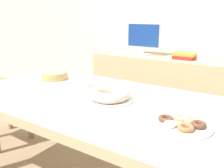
{
  "coord_description": "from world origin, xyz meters",
  "views": [
    {
      "loc": [
        0.99,
        -1.29,
        1.27
      ],
      "look_at": [
        0.03,
        0.14,
        0.79
      ],
      "focal_mm": 40.0,
      "sensor_mm": 36.0,
      "label": 1
    }
  ],
  "objects_px": {
    "pastry_platter": "(182,124)",
    "tealight_right_edge": "(90,78)",
    "computer_monitor": "(143,39)",
    "tealight_left_edge": "(73,93)",
    "plate_stack": "(82,84)",
    "book_stack": "(184,56)",
    "cake_chocolate_round": "(54,76)",
    "tealight_centre": "(29,93)",
    "tealight_near_cakes": "(7,92)",
    "cake_golden_bundt": "(109,95)"
  },
  "relations": [
    {
      "from": "pastry_platter",
      "to": "tealight_right_edge",
      "type": "distance_m",
      "value": 1.07
    },
    {
      "from": "computer_monitor",
      "to": "tealight_right_edge",
      "type": "xyz_separation_m",
      "value": [
        0.05,
        -1.08,
        -0.24
      ]
    },
    {
      "from": "computer_monitor",
      "to": "tealight_left_edge",
      "type": "bearing_deg",
      "value": -82.27
    },
    {
      "from": "plate_stack",
      "to": "book_stack",
      "type": "bearing_deg",
      "value": 73.7
    },
    {
      "from": "cake_chocolate_round",
      "to": "pastry_platter",
      "type": "bearing_deg",
      "value": -13.5
    },
    {
      "from": "computer_monitor",
      "to": "cake_chocolate_round",
      "type": "bearing_deg",
      "value": -98.52
    },
    {
      "from": "book_stack",
      "to": "tealight_left_edge",
      "type": "bearing_deg",
      "value": -101.82
    },
    {
      "from": "pastry_platter",
      "to": "plate_stack",
      "type": "xyz_separation_m",
      "value": [
        -0.88,
        0.27,
        0.01
      ]
    },
    {
      "from": "tealight_centre",
      "to": "tealight_left_edge",
      "type": "xyz_separation_m",
      "value": [
        0.26,
        0.18,
        0.0
      ]
    },
    {
      "from": "tealight_left_edge",
      "to": "tealight_near_cakes",
      "type": "bearing_deg",
      "value": -150.18
    },
    {
      "from": "tealight_centre",
      "to": "tealight_near_cakes",
      "type": "height_order",
      "value": "same"
    },
    {
      "from": "tealight_near_cakes",
      "to": "tealight_left_edge",
      "type": "height_order",
      "value": "same"
    },
    {
      "from": "cake_chocolate_round",
      "to": "tealight_right_edge",
      "type": "height_order",
      "value": "cake_chocolate_round"
    },
    {
      "from": "cake_golden_bundt",
      "to": "pastry_platter",
      "type": "height_order",
      "value": "cake_golden_bundt"
    },
    {
      "from": "cake_golden_bundt",
      "to": "tealight_centre",
      "type": "relative_size",
      "value": 7.98
    },
    {
      "from": "plate_stack",
      "to": "tealight_near_cakes",
      "type": "distance_m",
      "value": 0.54
    },
    {
      "from": "book_stack",
      "to": "plate_stack",
      "type": "xyz_separation_m",
      "value": [
        -0.38,
        -1.29,
        -0.08
      ]
    },
    {
      "from": "tealight_near_cakes",
      "to": "tealight_left_edge",
      "type": "xyz_separation_m",
      "value": [
        0.41,
        0.24,
        0.0
      ]
    },
    {
      "from": "cake_chocolate_round",
      "to": "tealight_right_edge",
      "type": "distance_m",
      "value": 0.3
    },
    {
      "from": "plate_stack",
      "to": "tealight_right_edge",
      "type": "distance_m",
      "value": 0.23
    },
    {
      "from": "book_stack",
      "to": "cake_golden_bundt",
      "type": "height_order",
      "value": "book_stack"
    },
    {
      "from": "book_stack",
      "to": "cake_chocolate_round",
      "type": "relative_size",
      "value": 0.85
    },
    {
      "from": "cake_golden_bundt",
      "to": "tealight_centre",
      "type": "bearing_deg",
      "value": -158.02
    },
    {
      "from": "plate_stack",
      "to": "tealight_left_edge",
      "type": "distance_m",
      "value": 0.19
    },
    {
      "from": "cake_golden_bundt",
      "to": "pastry_platter",
      "type": "xyz_separation_m",
      "value": [
        0.53,
        -0.13,
        -0.02
      ]
    },
    {
      "from": "cake_golden_bundt",
      "to": "tealight_near_cakes",
      "type": "bearing_deg",
      "value": -158.32
    },
    {
      "from": "book_stack",
      "to": "pastry_platter",
      "type": "bearing_deg",
      "value": -72.1
    },
    {
      "from": "computer_monitor",
      "to": "tealight_left_edge",
      "type": "relative_size",
      "value": 10.6
    },
    {
      "from": "tealight_centre",
      "to": "cake_golden_bundt",
      "type": "bearing_deg",
      "value": 21.98
    },
    {
      "from": "pastry_platter",
      "to": "tealight_centre",
      "type": "bearing_deg",
      "value": -175.31
    },
    {
      "from": "book_stack",
      "to": "tealight_centre",
      "type": "relative_size",
      "value": 5.95
    },
    {
      "from": "computer_monitor",
      "to": "cake_chocolate_round",
      "type": "height_order",
      "value": "computer_monitor"
    },
    {
      "from": "computer_monitor",
      "to": "book_stack",
      "type": "xyz_separation_m",
      "value": [
        0.51,
        0.0,
        -0.15
      ]
    },
    {
      "from": "cake_chocolate_round",
      "to": "pastry_platter",
      "type": "distance_m",
      "value": 1.23
    },
    {
      "from": "cake_chocolate_round",
      "to": "cake_golden_bundt",
      "type": "xyz_separation_m",
      "value": [
        0.67,
        -0.16,
        0.0
      ]
    },
    {
      "from": "plate_stack",
      "to": "tealight_centre",
      "type": "bearing_deg",
      "value": -117.47
    },
    {
      "from": "computer_monitor",
      "to": "pastry_platter",
      "type": "bearing_deg",
      "value": -57.04
    },
    {
      "from": "tealight_right_edge",
      "to": "book_stack",
      "type": "bearing_deg",
      "value": 66.93
    },
    {
      "from": "tealight_right_edge",
      "to": "cake_golden_bundt",
      "type": "bearing_deg",
      "value": -38.88
    },
    {
      "from": "cake_chocolate_round",
      "to": "pastry_platter",
      "type": "relative_size",
      "value": 0.89
    },
    {
      "from": "tealight_right_edge",
      "to": "tealight_left_edge",
      "type": "xyz_separation_m",
      "value": [
        0.15,
        -0.39,
        0.0
      ]
    },
    {
      "from": "cake_golden_bundt",
      "to": "cake_chocolate_round",
      "type": "bearing_deg",
      "value": 166.67
    },
    {
      "from": "cake_chocolate_round",
      "to": "tealight_right_edge",
      "type": "bearing_deg",
      "value": 38.86
    },
    {
      "from": "computer_monitor",
      "to": "book_stack",
      "type": "bearing_deg",
      "value": 0.16
    },
    {
      "from": "cake_chocolate_round",
      "to": "plate_stack",
      "type": "height_order",
      "value": "cake_chocolate_round"
    },
    {
      "from": "plate_stack",
      "to": "tealight_near_cakes",
      "type": "height_order",
      "value": "plate_stack"
    },
    {
      "from": "cake_golden_bundt",
      "to": "tealight_left_edge",
      "type": "relative_size",
      "value": 7.98
    },
    {
      "from": "tealight_centre",
      "to": "tealight_right_edge",
      "type": "bearing_deg",
      "value": 79.71
    },
    {
      "from": "cake_golden_bundt",
      "to": "tealight_near_cakes",
      "type": "xyz_separation_m",
      "value": [
        -0.69,
        -0.28,
        -0.03
      ]
    },
    {
      "from": "tealight_near_cakes",
      "to": "plate_stack",
      "type": "bearing_deg",
      "value": 50.48
    }
  ]
}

